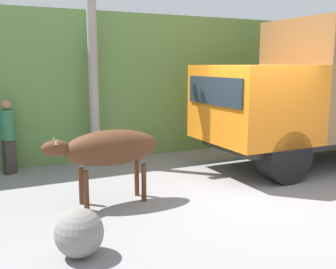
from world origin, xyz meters
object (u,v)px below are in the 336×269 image
Objects in this scene: brown_cow at (109,149)px; pedestrian_on_hill at (8,133)px; roadside_rock at (79,233)px; utility_pole at (92,35)px.

pedestrian_on_hill is at bearing 130.87° from brown_cow.
roadside_rock is (0.49, -4.52, -0.62)m from pedestrian_on_hill.
pedestrian_on_hill is 0.28× the size of utility_pole.
pedestrian_on_hill is at bearing 179.69° from utility_pole.
utility_pole is 5.50m from roadside_rock.
brown_cow is 3.22× the size of roadside_rock.
utility_pole is at bearing 92.93° from brown_cow.
utility_pole is (1.97, -0.01, 2.18)m from pedestrian_on_hill.
utility_pole is at bearing 153.14° from pedestrian_on_hill.
brown_cow is 2.08m from roadside_rock.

